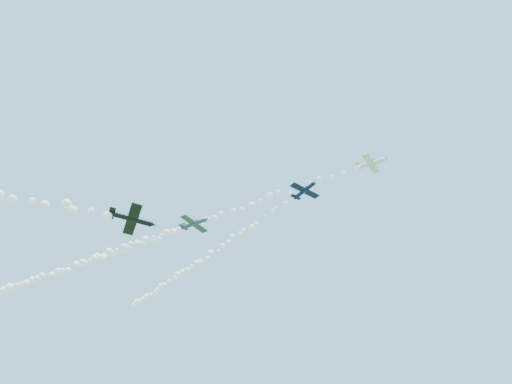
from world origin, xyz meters
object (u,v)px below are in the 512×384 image
Objects in this scene: plane_white at (371,163)px; plane_black at (132,219)px; plane_navy at (305,190)px; plane_grey at (194,224)px.

plane_white is 43.26m from plane_black.
plane_navy reaches higher than plane_grey.
plane_white is 0.96× the size of plane_navy.
plane_grey reaches higher than plane_black.
plane_white is at bearing 15.72° from plane_grey.
plane_white reaches higher than plane_black.
plane_grey is 16.92m from plane_black.
plane_white reaches higher than plane_grey.
plane_white is 0.82× the size of plane_black.
plane_grey is at bearing -138.29° from plane_navy.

